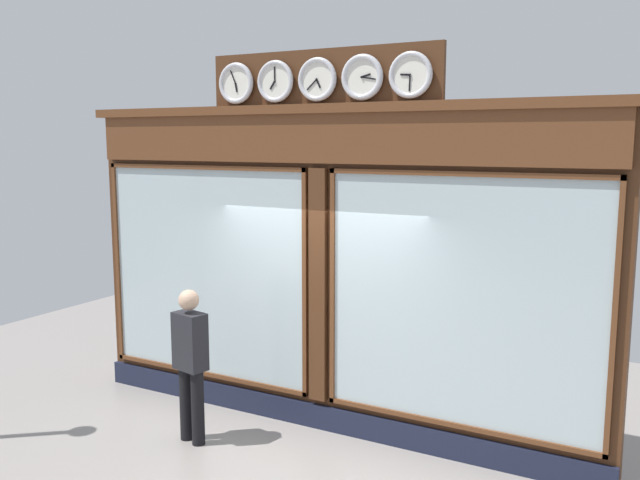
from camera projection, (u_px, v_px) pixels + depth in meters
The scene contains 2 objects.
shop_facade at pixel (325, 266), 7.55m from camera, with size 6.40×0.42×4.21m.
pedestrian at pixel (190, 359), 7.22m from camera, with size 0.40×0.29×1.69m.
Camera 1 is at (-3.51, 6.42, 3.26)m, focal length 37.89 mm.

